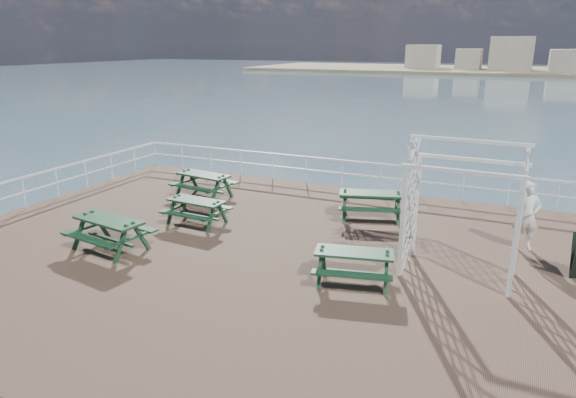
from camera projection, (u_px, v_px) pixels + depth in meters
The scene contains 10 objects.
ground at pixel (260, 255), 13.84m from camera, with size 18.00×14.00×0.30m, color brown.
sea_backdrop at pixel (557, 67), 125.76m from camera, with size 300.00×300.00×9.20m.
railing at pixel (296, 194), 15.80m from camera, with size 17.77×13.76×1.10m.
picnic_table_a at pixel (196, 206), 15.65m from camera, with size 1.85×1.53×0.86m.
picnic_table_b at pixel (204, 180), 18.38m from camera, with size 2.19×1.87×0.96m.
picnic_table_c at pixel (371, 200), 16.11m from camera, with size 2.36×2.10×0.96m.
picnic_table_d at pixel (109, 227), 13.67m from camera, with size 2.23×1.91×0.98m.
picnic_table_e at pixel (354, 260), 11.80m from camera, with size 2.06×1.80×0.87m.
trellis_arbor at pixel (462, 217), 11.93m from camera, with size 2.70×1.52×3.29m.
person at pixel (527, 216), 13.62m from camera, with size 0.68×0.45×1.86m, color white.
Camera 1 is at (5.97, -11.33, 5.34)m, focal length 32.00 mm.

